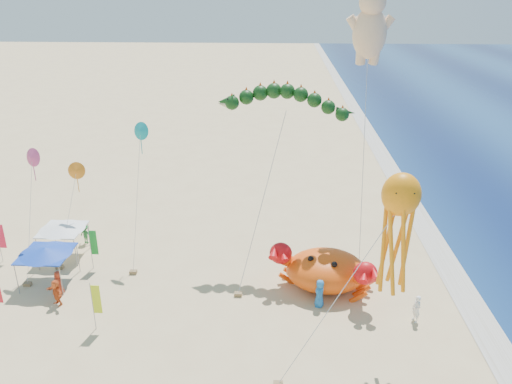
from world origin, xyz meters
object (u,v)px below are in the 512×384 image
dragon_kite (284,105)px  octopus_kite (397,224)px  cherub_kite (370,24)px  canopy_blue (46,251)px  crab_inflatable (326,270)px  canopy_white (62,227)px

dragon_kite → octopus_kite: (5.58, -11.88, -3.25)m
cherub_kite → canopy_blue: bearing=-159.5°
crab_inflatable → canopy_blue: bearing=-179.2°
canopy_white → crab_inflatable: bearing=-9.9°
cherub_kite → octopus_kite: bearing=-91.3°
dragon_kite → octopus_kite: 13.52m
crab_inflatable → octopus_kite: bearing=-69.3°
crab_inflatable → canopy_blue: (-18.97, -0.25, 1.04)m
crab_inflatable → cherub_kite: size_ratio=0.38×
dragon_kite → canopy_white: dragon_kite is taller
canopy_white → octopus_kite: bearing=-24.9°
canopy_blue → canopy_white: 3.64m
canopy_blue → canopy_white: same height
octopus_kite → canopy_blue: 23.24m
crab_inflatable → cherub_kite: 17.36m
octopus_kite → canopy_blue: octopus_kite is taller
cherub_kite → canopy_blue: (-21.89, -8.19, -14.13)m
dragon_kite → octopus_kite: dragon_kite is taller
crab_inflatable → canopy_blue: crab_inflatable is taller
dragon_kite → canopy_blue: 19.08m
crab_inflatable → canopy_white: 19.68m
dragon_kite → canopy_white: size_ratio=3.72×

